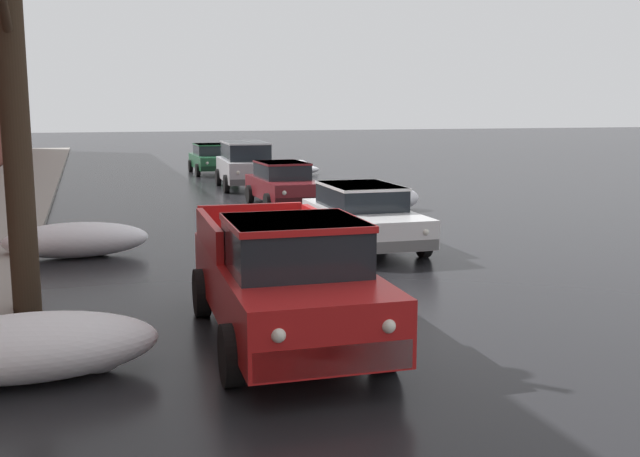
# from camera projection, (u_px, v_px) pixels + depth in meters

# --- Properties ---
(snow_bank_near_corner_left) EXTENTS (2.94, 1.31, 0.76)m
(snow_bank_near_corner_left) POSITION_uv_depth(u_px,v_px,m) (35.00, 347.00, 8.46)
(snow_bank_near_corner_left) COLOR white
(snow_bank_near_corner_left) RESTS_ON ground
(snow_bank_along_left_kerb) EXTENTS (2.88, 1.30, 0.70)m
(snow_bank_along_left_kerb) POSITION_uv_depth(u_px,v_px,m) (292.00, 170.00, 34.33)
(snow_bank_along_left_kerb) COLOR white
(snow_bank_along_left_kerb) RESTS_ON ground
(snow_bank_mid_block_left) EXTENTS (2.96, 1.08, 0.74)m
(snow_bank_mid_block_left) POSITION_uv_depth(u_px,v_px,m) (81.00, 240.00, 15.41)
(snow_bank_mid_block_left) COLOR white
(snow_bank_mid_block_left) RESTS_ON ground
(snow_bank_near_corner_right) EXTENTS (1.75, 0.99, 0.75)m
(snow_bank_near_corner_right) POSITION_uv_depth(u_px,v_px,m) (394.00, 198.00, 22.44)
(snow_bank_near_corner_right) COLOR white
(snow_bank_near_corner_right) RESTS_ON ground
(bare_tree_second_along_sidewalk) EXTENTS (2.43, 3.28, 6.75)m
(bare_tree_second_along_sidewalk) POSITION_uv_depth(u_px,v_px,m) (10.00, 72.00, 10.33)
(bare_tree_second_along_sidewalk) COLOR #382B1E
(bare_tree_second_along_sidewalk) RESTS_ON ground
(pickup_truck_red_approaching_near_lane) EXTENTS (2.21, 5.01, 1.76)m
(pickup_truck_red_approaching_near_lane) POSITION_uv_depth(u_px,v_px,m) (284.00, 278.00, 9.68)
(pickup_truck_red_approaching_near_lane) COLOR red
(pickup_truck_red_approaching_near_lane) RESTS_ON ground
(sedan_white_parked_kerbside_close) EXTENTS (2.03, 4.34, 1.42)m
(sedan_white_parked_kerbside_close) POSITION_uv_depth(u_px,v_px,m) (363.00, 215.00, 16.37)
(sedan_white_parked_kerbside_close) COLOR silver
(sedan_white_parked_kerbside_close) RESTS_ON ground
(sedan_maroon_parked_kerbside_mid) EXTENTS (1.86, 4.04, 1.42)m
(sedan_maroon_parked_kerbside_mid) POSITION_uv_depth(u_px,v_px,m) (283.00, 183.00, 23.27)
(sedan_maroon_parked_kerbside_mid) COLOR maroon
(sedan_maroon_parked_kerbside_mid) RESTS_ON ground
(suv_silver_parked_far_down_block) EXTENTS (2.23, 4.52, 1.82)m
(suv_silver_parked_far_down_block) POSITION_uv_depth(u_px,v_px,m) (245.00, 163.00, 28.50)
(suv_silver_parked_far_down_block) COLOR #B7B7BC
(suv_silver_parked_far_down_block) RESTS_ON ground
(sedan_green_queued_behind_truck) EXTENTS (2.00, 4.43, 1.42)m
(sedan_green_queued_behind_truck) POSITION_uv_depth(u_px,v_px,m) (212.00, 158.00, 35.03)
(sedan_green_queued_behind_truck) COLOR #1E5633
(sedan_green_queued_behind_truck) RESTS_ON ground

